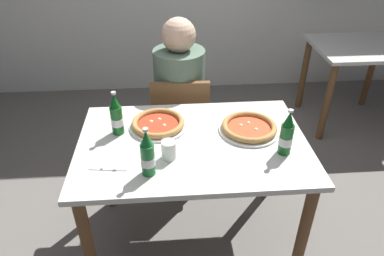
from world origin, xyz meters
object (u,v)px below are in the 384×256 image
at_px(dining_table_main, 193,158).
at_px(beer_bottle_center, 286,135).
at_px(chair_behind_table, 180,123).
at_px(pizza_marinara_far, 249,128).
at_px(pizza_margherita_near, 158,124).
at_px(dining_table_background, 357,63).
at_px(diner_seated, 180,107).
at_px(napkin_with_cutlery, 112,158).
at_px(paper_cup, 169,150).
at_px(beer_bottle_right, 117,116).
at_px(beer_bottle_left, 148,155).

xyz_separation_m(dining_table_main, beer_bottle_center, (0.45, -0.13, 0.22)).
bearing_deg(chair_behind_table, pizza_marinara_far, 124.89).
height_order(chair_behind_table, pizza_margherita_near, chair_behind_table).
bearing_deg(pizza_marinara_far, dining_table_background, 44.83).
bearing_deg(beer_bottle_center, diner_seated, 121.50).
xyz_separation_m(dining_table_main, pizza_marinara_far, (0.31, 0.07, 0.13)).
xyz_separation_m(napkin_with_cutlery, paper_cup, (0.28, -0.01, 0.04)).
xyz_separation_m(pizza_marinara_far, paper_cup, (-0.44, -0.20, 0.03)).
relative_size(chair_behind_table, paper_cup, 8.95).
distance_m(chair_behind_table, napkin_with_cutlery, 0.86).
xyz_separation_m(dining_table_main, paper_cup, (-0.13, -0.13, 0.16)).
relative_size(dining_table_background, beer_bottle_right, 3.24).
xyz_separation_m(chair_behind_table, beer_bottle_left, (-0.18, -0.85, 0.37)).
relative_size(pizza_marinara_far, beer_bottle_right, 1.33).
xyz_separation_m(beer_bottle_left, beer_bottle_right, (-0.17, 0.35, 0.00)).
bearing_deg(diner_seated, beer_bottle_center, -58.50).
bearing_deg(diner_seated, beer_bottle_right, -122.98).
bearing_deg(paper_cup, beer_bottle_right, 138.03).
xyz_separation_m(dining_table_background, beer_bottle_center, (-1.11, -1.45, 0.26)).
distance_m(diner_seated, paper_cup, 0.82).
distance_m(chair_behind_table, pizza_marinara_far, 0.70).
bearing_deg(chair_behind_table, dining_table_main, 95.22).
xyz_separation_m(pizza_margherita_near, beer_bottle_left, (-0.04, -0.39, 0.08)).
xyz_separation_m(chair_behind_table, beer_bottle_center, (0.49, -0.74, 0.37)).
distance_m(dining_table_main, napkin_with_cutlery, 0.44).
relative_size(pizza_marinara_far, paper_cup, 3.45).
height_order(dining_table_background, beer_bottle_right, beer_bottle_right).
distance_m(chair_behind_table, diner_seated, 0.11).
bearing_deg(beer_bottle_right, diner_seated, 57.02).
bearing_deg(diner_seated, pizza_marinara_far, -59.00).
distance_m(chair_behind_table, paper_cup, 0.81).
relative_size(beer_bottle_left, paper_cup, 2.60).
xyz_separation_m(beer_bottle_right, paper_cup, (0.27, -0.24, -0.06)).
distance_m(diner_seated, beer_bottle_right, 0.71).
distance_m(beer_bottle_center, napkin_with_cutlery, 0.86).
bearing_deg(pizza_marinara_far, beer_bottle_right, 177.04).
distance_m(dining_table_main, beer_bottle_left, 0.39).
bearing_deg(paper_cup, napkin_with_cutlery, 177.37).
height_order(dining_table_main, napkin_with_cutlery, napkin_with_cutlery).
bearing_deg(pizza_margherita_near, beer_bottle_left, -96.06).
xyz_separation_m(chair_behind_table, pizza_marinara_far, (0.35, -0.54, 0.29)).
distance_m(napkin_with_cutlery, paper_cup, 0.28).
bearing_deg(diner_seated, chair_behind_table, -92.01).
xyz_separation_m(chair_behind_table, napkin_with_cutlery, (-0.36, -0.73, 0.27)).
bearing_deg(beer_bottle_right, pizza_margherita_near, 10.80).
bearing_deg(napkin_with_cutlery, dining_table_main, 16.25).
bearing_deg(chair_behind_table, napkin_with_cutlery, 64.85).
relative_size(dining_table_background, paper_cup, 8.42).
relative_size(diner_seated, pizza_marinara_far, 3.69).
relative_size(chair_behind_table, diner_seated, 0.70).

